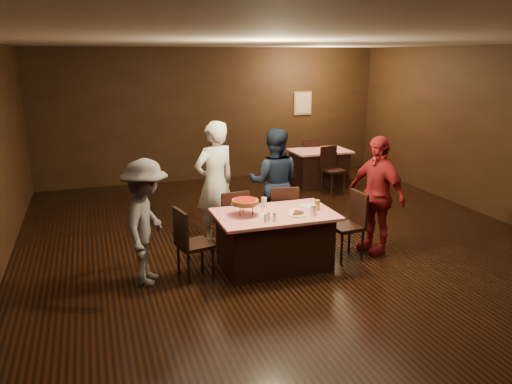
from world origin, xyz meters
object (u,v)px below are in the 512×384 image
at_px(chair_far_right, 282,215).
at_px(glass_front_right, 313,210).
at_px(chair_end_left, 195,243).
at_px(back_table, 319,167).
at_px(chair_back_near, 334,170).
at_px(diner_white_jacket, 215,183).
at_px(glass_amber, 317,205).
at_px(glass_back, 264,202).
at_px(chair_far_left, 231,220).
at_px(chair_back_far, 308,158).
at_px(diner_red_shirt, 376,195).
at_px(diner_navy_hoodie, 274,182).
at_px(plate_empty, 308,206).
at_px(chair_end_right, 347,225).
at_px(main_table, 274,240).
at_px(diner_grey_knit, 146,222).
at_px(pizza_stand, 245,202).

bearing_deg(chair_far_right, glass_front_right, 101.85).
bearing_deg(chair_end_left, back_table, -54.86).
relative_size(chair_back_near, diner_white_jacket, 0.50).
bearing_deg(glass_amber, glass_back, 151.70).
distance_m(back_table, chair_end_left, 5.44).
height_order(chair_far_left, chair_back_near, same).
xyz_separation_m(back_table, chair_back_far, (0.00, 0.60, 0.09)).
bearing_deg(diner_red_shirt, glass_amber, -98.23).
bearing_deg(diner_white_jacket, glass_front_right, 104.56).
height_order(diner_navy_hoodie, plate_empty, diner_navy_hoodie).
height_order(chair_far_left, diner_navy_hoodie, diner_navy_hoodie).
distance_m(diner_white_jacket, diner_red_shirt, 2.40).
bearing_deg(back_table, chair_end_right, -110.31).
distance_m(main_table, chair_back_far, 5.28).
relative_size(chair_end_left, diner_navy_hoodie, 0.55).
relative_size(back_table, plate_empty, 5.20).
bearing_deg(chair_far_right, main_table, 70.91).
bearing_deg(chair_end_right, main_table, -93.55).
xyz_separation_m(chair_end_left, chair_back_near, (3.68, 3.30, 0.00)).
distance_m(diner_navy_hoodie, diner_grey_knit, 2.45).
height_order(chair_far_left, diner_red_shirt, diner_red_shirt).
bearing_deg(glass_amber, diner_navy_hoodie, 96.80).
relative_size(chair_far_left, glass_front_right, 6.79).
xyz_separation_m(chair_far_left, glass_amber, (1.00, -0.80, 0.37)).
distance_m(chair_far_left, plate_empty, 1.16).
bearing_deg(chair_back_far, main_table, 64.66).
bearing_deg(diner_navy_hoodie, chair_back_far, -98.43).
distance_m(chair_back_far, diner_red_shirt, 4.64).
bearing_deg(chair_far_left, diner_grey_knit, 24.91).
bearing_deg(glass_amber, chair_back_near, 59.42).
relative_size(chair_end_right, pizza_stand, 2.50).
height_order(chair_back_near, diner_white_jacket, diner_white_jacket).
xyz_separation_m(chair_far_left, diner_grey_knit, (-1.30, -0.70, 0.33)).
height_order(back_table, chair_end_right, chair_end_right).
distance_m(diner_navy_hoodie, glass_amber, 1.28).
xyz_separation_m(main_table, diner_grey_knit, (-1.70, 0.05, 0.42)).
distance_m(pizza_stand, glass_front_right, 0.91).
bearing_deg(diner_white_jacket, plate_empty, 116.53).
height_order(diner_white_jacket, diner_red_shirt, diner_white_jacket).
relative_size(chair_end_left, chair_back_far, 1.00).
bearing_deg(back_table, glass_front_right, -116.62).
height_order(main_table, chair_end_left, chair_end_left).
bearing_deg(chair_back_far, chair_back_near, 93.94).
distance_m(diner_grey_knit, glass_back, 1.67).
bearing_deg(diner_navy_hoodie, diner_red_shirt, 159.22).
bearing_deg(glass_amber, diner_grey_knit, 177.53).
bearing_deg(chair_end_right, chair_end_left, -93.55).
relative_size(chair_end_left, diner_white_jacket, 0.50).
bearing_deg(chair_back_far, diner_navy_hoodie, 61.71).
bearing_deg(chair_end_left, glass_back, -86.31).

